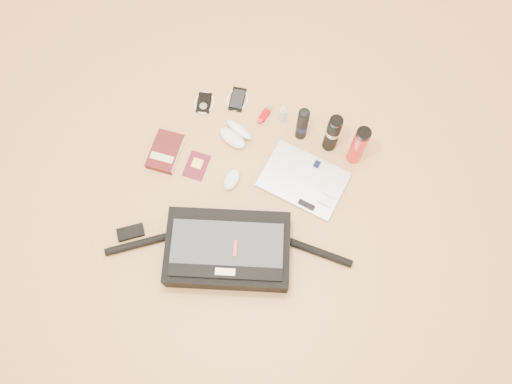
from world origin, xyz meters
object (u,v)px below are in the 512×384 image
book (166,152)px  messenger_bag (227,250)px  laptop (303,180)px  thermos_black (333,133)px  thermos_red (358,146)px

book → messenger_bag: bearing=-41.9°
book → laptop: bearing=3.5°
thermos_black → messenger_bag: bearing=-107.7°
messenger_bag → thermos_black: thermos_black is taller
thermos_red → book: bearing=-157.2°
messenger_bag → thermos_black: (0.20, 0.64, 0.06)m
messenger_bag → thermos_red: (0.33, 0.63, 0.06)m
messenger_bag → laptop: bearing=47.6°
laptop → book: (-0.62, -0.13, 0.00)m
laptop → thermos_red: thermos_red is taller
messenger_bag → book: bearing=124.8°
book → thermos_red: (0.78, 0.33, 0.11)m
messenger_bag → thermos_red: size_ratio=3.89×
thermos_red → thermos_black: bearing=174.9°
book → thermos_black: (0.66, 0.34, 0.10)m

